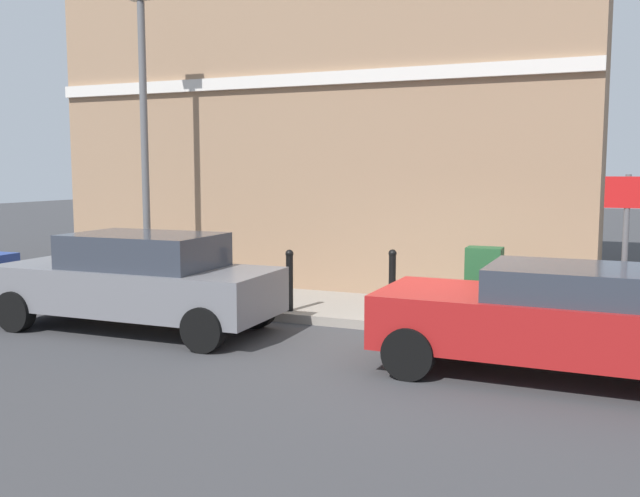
% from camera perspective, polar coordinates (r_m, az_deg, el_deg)
% --- Properties ---
extents(ground, '(80.00, 80.00, 0.00)m').
position_cam_1_polar(ground, '(9.87, 9.27, -8.38)').
color(ground, '#38383A').
extents(sidewalk, '(2.28, 30.00, 0.15)m').
position_cam_1_polar(sidewalk, '(14.21, -12.90, -3.59)').
color(sidewalk, gray).
rests_on(sidewalk, ground).
extents(corner_building, '(7.22, 11.15, 7.63)m').
position_cam_1_polar(corner_building, '(17.10, 3.01, 10.82)').
color(corner_building, '#937256').
rests_on(corner_building, ground).
extents(car_red, '(1.92, 4.46, 1.37)m').
position_cam_1_polar(car_red, '(8.93, 19.40, -5.39)').
color(car_red, maroon).
rests_on(car_red, ground).
extents(car_grey, '(1.89, 4.51, 1.53)m').
position_cam_1_polar(car_grey, '(11.30, -14.61, -2.51)').
color(car_grey, slate).
rests_on(car_grey, ground).
extents(utility_cabinet, '(0.46, 0.61, 1.15)m').
position_cam_1_polar(utility_cabinet, '(11.35, 13.22, -3.01)').
color(utility_cabinet, '#1E4C28').
rests_on(utility_cabinet, sidewalk).
extents(bollard_near_cabinet, '(0.14, 0.14, 1.04)m').
position_cam_1_polar(bollard_near_cabinet, '(11.79, 5.92, -2.41)').
color(bollard_near_cabinet, black).
rests_on(bollard_near_cabinet, sidewalk).
extents(bollard_far_kerb, '(0.14, 0.14, 1.04)m').
position_cam_1_polar(bollard_far_kerb, '(11.71, -2.50, -2.44)').
color(bollard_far_kerb, black).
rests_on(bollard_far_kerb, sidewalk).
extents(street_sign, '(0.08, 0.60, 2.30)m').
position_cam_1_polar(street_sign, '(10.68, 23.70, 1.33)').
color(street_sign, '#59595B').
rests_on(street_sign, sidewalk).
extents(lamppost, '(0.20, 0.44, 5.72)m').
position_cam_1_polar(lamppost, '(13.91, -14.16, 9.51)').
color(lamppost, '#59595B').
rests_on(lamppost, sidewalk).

